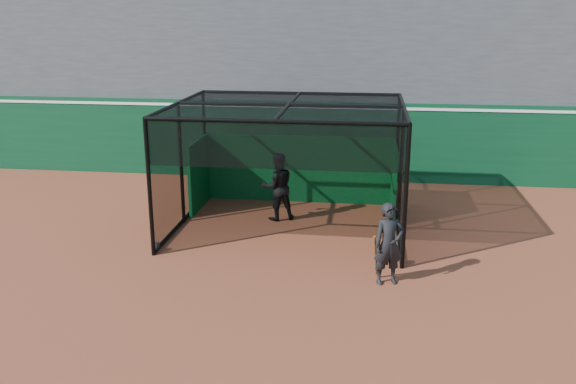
# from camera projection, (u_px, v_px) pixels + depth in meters

# --- Properties ---
(ground) EXTENTS (120.00, 120.00, 0.00)m
(ground) POSITION_uv_depth(u_px,v_px,m) (218.00, 286.00, 11.98)
(ground) COLOR brown
(ground) RESTS_ON ground
(outfield_wall) EXTENTS (50.00, 0.50, 2.50)m
(outfield_wall) POSITION_uv_depth(u_px,v_px,m) (280.00, 138.00, 19.71)
(outfield_wall) COLOR #0A3B1F
(outfield_wall) RESTS_ON ground
(grandstand) EXTENTS (50.00, 7.85, 8.95)m
(grandstand) POSITION_uv_depth(u_px,v_px,m) (295.00, 33.00, 22.40)
(grandstand) COLOR #4C4C4F
(grandstand) RESTS_ON ground
(batting_cage) EXTENTS (5.53, 4.65, 3.06)m
(batting_cage) POSITION_uv_depth(u_px,v_px,m) (288.00, 168.00, 14.95)
(batting_cage) COLOR black
(batting_cage) RESTS_ON ground
(batter) EXTENTS (1.05, 0.96, 1.76)m
(batter) POSITION_uv_depth(u_px,v_px,m) (278.00, 187.00, 15.67)
(batter) COLOR black
(batter) RESTS_ON ground
(on_deck_player) EXTENTS (0.70, 0.57, 1.65)m
(on_deck_player) POSITION_uv_depth(u_px,v_px,m) (389.00, 244.00, 11.91)
(on_deck_player) COLOR black
(on_deck_player) RESTS_ON ground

